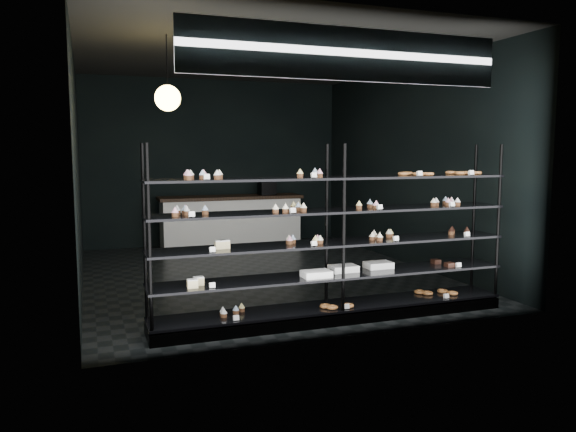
{
  "coord_description": "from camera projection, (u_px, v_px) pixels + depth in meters",
  "views": [
    {
      "loc": [
        -2.4,
        -7.89,
        1.84
      ],
      "look_at": [
        -0.24,
        -1.9,
        1.09
      ],
      "focal_mm": 35.0,
      "sensor_mm": 36.0,
      "label": 1
    }
  ],
  "objects": [
    {
      "name": "pendant_lamp",
      "position": [
        168.0,
        98.0,
        6.57
      ],
      "size": [
        0.3,
        0.3,
        0.88
      ],
      "color": "black",
      "rests_on": "room"
    },
    {
      "name": "display_shelf",
      "position": [
        333.0,
        263.0,
        6.06
      ],
      "size": [
        4.0,
        0.5,
        1.91
      ],
      "color": "black",
      "rests_on": "room"
    },
    {
      "name": "room",
      "position": [
        260.0,
        167.0,
        8.21
      ],
      "size": [
        5.01,
        6.01,
        3.2
      ],
      "color": "black",
      "rests_on": "ground"
    },
    {
      "name": "signage",
      "position": [
        348.0,
        54.0,
        5.34
      ],
      "size": [
        3.3,
        0.05,
        0.5
      ],
      "color": "#0C0D3C",
      "rests_on": "room"
    },
    {
      "name": "service_counter",
      "position": [
        232.0,
        221.0,
        10.73
      ],
      "size": [
        2.73,
        0.65,
        1.23
      ],
      "color": "white",
      "rests_on": "room"
    }
  ]
}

